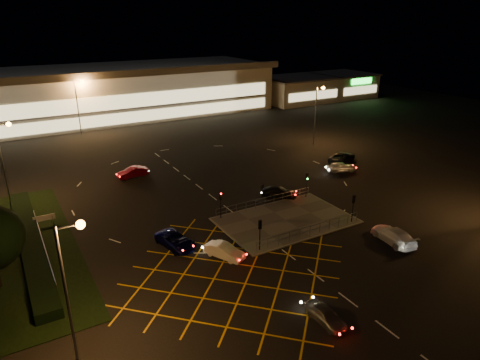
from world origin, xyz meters
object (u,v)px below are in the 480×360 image
signal_nw (221,200)px  car_circ_red (133,172)px  car_queue_white (224,251)px  car_east_grey (342,157)px  signal_ne (307,180)px  car_far_dkgrey (279,192)px  car_near_silver (326,315)px  car_right_silver (341,167)px  car_left_blue (176,240)px  signal_sw (260,229)px  signal_se (353,203)px  car_approach_white (393,235)px

signal_nw → car_circ_red: size_ratio=0.72×
car_queue_white → car_east_grey: (29.07, 15.56, 0.10)m
signal_ne → car_queue_white: (-15.50, -7.30, -1.71)m
car_queue_white → car_far_dkgrey: (12.71, 9.19, -0.01)m
car_near_silver → car_right_silver: size_ratio=0.86×
signal_nw → car_near_silver: size_ratio=0.86×
signal_nw → car_right_silver: bearing=12.5°
signal_ne → car_far_dkgrey: bearing=146.0°
car_queue_white → car_circ_red: car_circ_red is taller
car_left_blue → car_circ_red: (2.19, 21.14, 0.04)m
signal_sw → car_near_silver: 11.36m
car_east_grey → car_right_silver: bearing=112.9°
car_near_silver → car_far_dkgrey: bearing=62.2°
signal_sw → car_near_silver: bearing=83.0°
signal_ne → car_east_grey: bearing=31.3°
signal_se → car_circ_red: bearing=-57.6°
signal_sw → car_approach_white: bearing=157.1°
signal_sw → car_right_silver: size_ratio=0.74×
signal_se → signal_nw: size_ratio=1.00×
car_queue_white → car_circ_red: bearing=66.2°
signal_se → car_queue_white: bearing=-2.5°
car_far_dkgrey → car_right_silver: size_ratio=1.05×
car_near_silver → car_circ_red: (-3.12, 37.13, 0.09)m
signal_se → car_left_blue: signal_se is taller
car_right_silver → car_approach_white: (-9.82, -18.20, 0.03)m
car_approach_white → car_right_silver: bearing=-110.7°
car_near_silver → car_east_grey: car_east_grey is taller
signal_se → car_approach_white: signal_se is taller
car_east_grey → signal_ne: bearing=98.6°
signal_ne → car_approach_white: size_ratio=0.61×
signal_se → car_east_grey: (13.57, 16.24, -1.60)m
car_circ_red → signal_sw: bearing=4.4°
signal_nw → car_left_blue: signal_nw is taller
signal_se → car_approach_white: size_ratio=0.61×
car_near_silver → car_east_grey: 38.42m
signal_sw → signal_nw: (0.00, 7.99, 0.00)m
car_far_dkgrey → car_circ_red: bearing=81.8°
signal_nw → car_left_blue: size_ratio=0.65×
signal_se → car_circ_red: 30.83m
signal_sw → car_east_grey: bearing=-147.6°
car_queue_white → car_far_dkgrey: size_ratio=0.90×
signal_ne → car_near_silver: size_ratio=0.86×
car_near_silver → signal_nw: bearing=84.9°
signal_ne → car_right_silver: (10.33, 4.94, -1.64)m
car_far_dkgrey → car_approach_white: 15.51m
car_near_silver → car_far_dkgrey: (10.58, 21.01, 0.03)m
signal_ne → car_right_silver: size_ratio=0.74×
signal_ne → car_circ_red: (-16.49, 18.01, -1.65)m
car_queue_white → car_left_blue: car_left_blue is taller
signal_sw → signal_ne: (12.00, 7.99, 0.00)m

